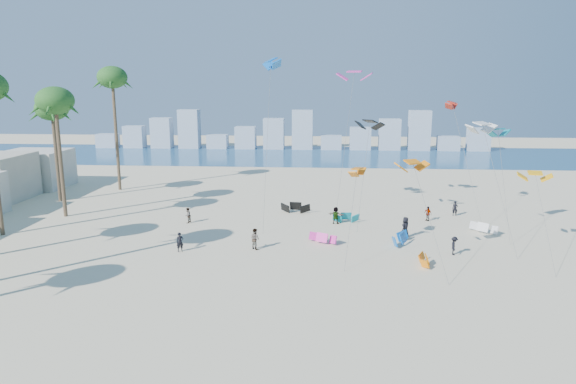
{
  "coord_description": "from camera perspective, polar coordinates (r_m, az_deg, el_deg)",
  "views": [
    {
      "loc": [
        6.12,
        -27.46,
        13.78
      ],
      "look_at": [
        3.0,
        16.0,
        4.5
      ],
      "focal_mm": 31.62,
      "sensor_mm": 36.0,
      "label": 1
    }
  ],
  "objects": [
    {
      "name": "ground",
      "position": [
        31.32,
        -7.83,
        -14.2
      ],
      "size": [
        220.0,
        220.0,
        0.0
      ],
      "primitive_type": "plane",
      "color": "beige",
      "rests_on": "ground"
    },
    {
      "name": "kitesurfers_far",
      "position": [
        49.31,
        8.71,
        -3.33
      ],
      "size": [
        28.46,
        13.76,
        1.92
      ],
      "color": "black",
      "rests_on": "ground"
    },
    {
      "name": "grounded_kites",
      "position": [
        49.03,
        8.91,
        -3.89
      ],
      "size": [
        21.31,
        17.99,
        1.04
      ],
      "color": "#EB34AE",
      "rests_on": "ground"
    },
    {
      "name": "ocean",
      "position": [
        100.59,
        0.58,
        4.15
      ],
      "size": [
        220.0,
        220.0,
        0.0
      ],
      "primitive_type": "plane",
      "color": "navy",
      "rests_on": "ground"
    },
    {
      "name": "palm_row",
      "position": [
        52.16,
        -29.38,
        8.43
      ],
      "size": [
        8.91,
        44.8,
        16.08
      ],
      "color": "brown",
      "rests_on": "ground"
    },
    {
      "name": "distant_skyline",
      "position": [
        110.22,
        0.29,
        6.46
      ],
      "size": [
        85.0,
        3.0,
        8.4
      ],
      "color": "#9EADBF",
      "rests_on": "ground"
    },
    {
      "name": "kitesurfer_near",
      "position": [
        43.61,
        -12.05,
        -5.53
      ],
      "size": [
        0.71,
        0.6,
        1.65
      ],
      "primitive_type": "imported",
      "rotation": [
        0.0,
        0.0,
        0.41
      ],
      "color": "black",
      "rests_on": "ground"
    },
    {
      "name": "flying_kites",
      "position": [
        48.65,
        11.56,
        9.39
      ],
      "size": [
        25.32,
        21.87,
        16.81
      ],
      "color": "orange",
      "rests_on": "ground"
    },
    {
      "name": "kitesurfer_mid",
      "position": [
        43.42,
        -3.74,
        -5.26
      ],
      "size": [
        1.11,
        1.08,
        1.8
      ],
      "primitive_type": "imported",
      "rotation": [
        0.0,
        0.0,
        2.45
      ],
      "color": "gray",
      "rests_on": "ground"
    }
  ]
}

